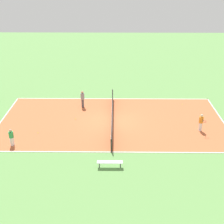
% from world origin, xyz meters
% --- Properties ---
extents(ground_plane, '(80.00, 80.00, 0.00)m').
position_xyz_m(ground_plane, '(0.00, 0.00, 0.00)').
color(ground_plane, '#60934C').
extents(court_surface, '(10.29, 19.83, 0.02)m').
position_xyz_m(court_surface, '(0.00, 0.00, 0.01)').
color(court_surface, '#C66038').
rests_on(court_surface, ground_plane).
extents(tennis_net, '(10.09, 0.10, 1.06)m').
position_xyz_m(tennis_net, '(0.00, 0.00, 0.56)').
color(tennis_net, black).
rests_on(tennis_net, court_surface).
extents(bench, '(0.36, 1.75, 0.45)m').
position_xyz_m(bench, '(-7.00, 0.07, 0.39)').
color(bench, silver).
rests_on(bench, ground_plane).
extents(player_center_orange, '(0.97, 0.47, 1.50)m').
position_xyz_m(player_center_orange, '(-1.72, -7.39, 0.88)').
color(player_center_orange, white).
rests_on(player_center_orange, court_surface).
extents(player_baseline_gray, '(0.38, 0.38, 1.68)m').
position_xyz_m(player_baseline_gray, '(2.98, 2.88, 0.98)').
color(player_baseline_gray, '#4C4C51').
rests_on(player_baseline_gray, court_surface).
extents(player_far_green, '(0.46, 0.46, 1.40)m').
position_xyz_m(player_far_green, '(-4.22, 7.61, 0.81)').
color(player_far_green, white).
rests_on(player_far_green, court_surface).
extents(tennis_ball_midcourt, '(0.07, 0.07, 0.07)m').
position_xyz_m(tennis_ball_midcourt, '(3.66, -6.95, 0.06)').
color(tennis_ball_midcourt, '#CCE033').
rests_on(tennis_ball_midcourt, court_surface).
extents(tennis_ball_right_alley, '(0.07, 0.07, 0.07)m').
position_xyz_m(tennis_ball_right_alley, '(0.31, 3.30, 0.06)').
color(tennis_ball_right_alley, '#CCE033').
rests_on(tennis_ball_right_alley, court_surface).
extents(tennis_ball_near_net, '(0.07, 0.07, 0.07)m').
position_xyz_m(tennis_ball_near_net, '(-2.29, 6.09, 0.06)').
color(tennis_ball_near_net, '#CCE033').
rests_on(tennis_ball_near_net, court_surface).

